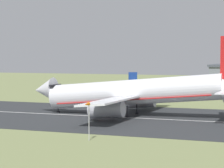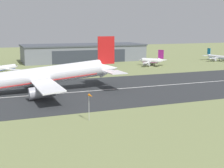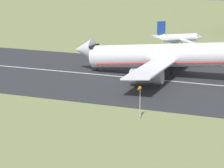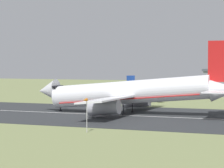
% 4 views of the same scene
% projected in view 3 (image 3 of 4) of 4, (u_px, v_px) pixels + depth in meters
% --- Properties ---
extents(airplane_landing, '(56.50, 50.95, 19.11)m').
position_uv_depth(airplane_landing, '(171.00, 56.00, 137.20)').
color(airplane_landing, white).
rests_on(airplane_landing, ground_plane).
extents(airplane_parked_centre, '(18.16, 19.12, 9.10)m').
position_uv_depth(airplane_parked_centre, '(179.00, 38.00, 185.10)').
color(airplane_parked_centre, white).
rests_on(airplane_parked_centre, ground_plane).
extents(windsock_pole, '(0.79, 2.30, 6.72)m').
position_uv_depth(windsock_pole, '(139.00, 91.00, 99.97)').
color(windsock_pole, '#B7B7BC').
rests_on(windsock_pole, ground_plane).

